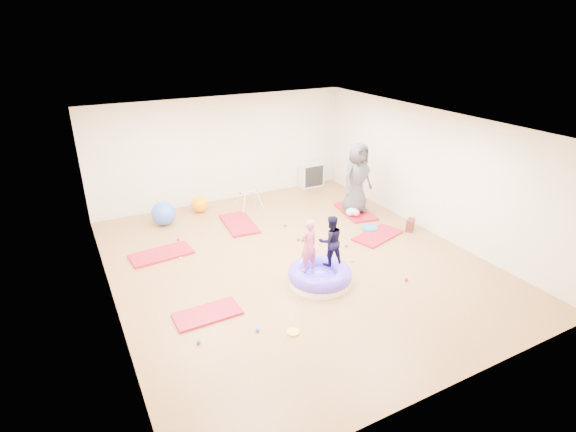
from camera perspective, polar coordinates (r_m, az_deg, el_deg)
room at (r=8.67m, az=0.93°, el=2.33°), size 7.01×8.01×2.81m
gym_mat_front_left at (r=7.81m, az=-10.19°, el=-12.14°), size 1.11×0.56×0.05m
gym_mat_mid_left at (r=9.85m, az=-15.78°, el=-4.68°), size 1.31×0.74×0.05m
gym_mat_center_back at (r=10.93m, az=-6.22°, el=-0.98°), size 0.79×1.39×0.06m
gym_mat_right at (r=10.48m, az=11.31°, el=-2.45°), size 1.33×0.93×0.05m
gym_mat_rear_right at (r=11.70m, az=8.54°, el=0.57°), size 0.87×1.41×0.05m
inflatable_cushion at (r=8.50m, az=4.06°, el=-7.58°), size 1.21×1.21×0.38m
child_pink at (r=8.11m, az=2.62°, el=-3.44°), size 0.41×0.31×1.02m
child_navy at (r=8.34m, az=5.44°, el=-2.83°), size 0.53×0.44×0.99m
adult_caregiver at (r=11.30m, az=8.74°, el=4.75°), size 0.96×0.70×1.79m
infant at (r=11.31m, az=8.26°, el=0.53°), size 0.36×0.36×0.21m
ball_pit_balls at (r=9.23m, az=-0.34°, el=-5.66°), size 4.10×3.86×0.07m
exercise_ball_blue at (r=11.19m, az=-15.53°, el=0.31°), size 0.58×0.58×0.58m
exercise_ball_orange at (r=11.76m, az=-11.16°, el=1.51°), size 0.43×0.43×0.43m
infant_play_gym at (r=11.74m, az=-4.97°, el=2.40°), size 0.63×0.60×0.48m
cube_shelf at (r=13.35m, az=2.99°, el=5.22°), size 0.70×0.35×0.70m
balance_disc at (r=10.75m, az=10.35°, el=-1.60°), size 0.36×0.36×0.08m
backpack at (r=10.90m, az=15.25°, el=-1.12°), size 0.29×0.27×0.29m
yellow_toy at (r=7.32m, az=0.63°, el=-14.53°), size 0.20×0.20×0.03m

